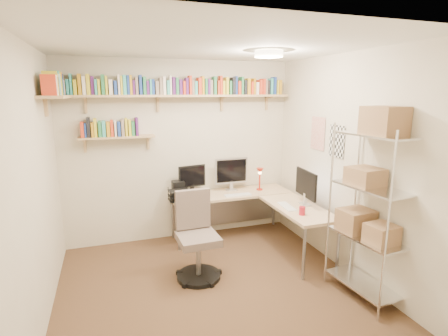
{
  "coord_description": "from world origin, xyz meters",
  "views": [
    {
      "loc": [
        -0.98,
        -3.29,
        2.07
      ],
      "look_at": [
        0.32,
        0.55,
        1.18
      ],
      "focal_mm": 28.0,
      "sensor_mm": 36.0,
      "label": 1
    }
  ],
  "objects": [
    {
      "name": "wall_shelves",
      "position": [
        -0.42,
        1.3,
        2.03
      ],
      "size": [
        3.12,
        1.09,
        0.8
      ],
      "color": "tan",
      "rests_on": "ground"
    },
    {
      "name": "room_shell",
      "position": [
        0.0,
        0.0,
        1.55
      ],
      "size": [
        3.24,
        3.04,
        2.52
      ],
      "color": "beige",
      "rests_on": "ground"
    },
    {
      "name": "corner_desk",
      "position": [
        0.69,
        0.99,
        0.65
      ],
      "size": [
        1.76,
        1.72,
        1.15
      ],
      "color": "beige",
      "rests_on": "ground"
    },
    {
      "name": "wire_rack",
      "position": [
        1.42,
        -0.65,
        1.16
      ],
      "size": [
        0.44,
        0.79,
        1.94
      ],
      "rotation": [
        0.0,
        0.0,
        0.09
      ],
      "color": "silver",
      "rests_on": "ground"
    },
    {
      "name": "ground",
      "position": [
        0.0,
        0.0,
        0.0
      ],
      "size": [
        3.2,
        3.2,
        0.0
      ],
      "primitive_type": "plane",
      "color": "#3F251B",
      "rests_on": "ground"
    },
    {
      "name": "office_chair",
      "position": [
        -0.1,
        0.28,
        0.42
      ],
      "size": [
        0.52,
        0.53,
        0.99
      ],
      "rotation": [
        0.0,
        0.0,
        0.03
      ],
      "color": "black",
      "rests_on": "ground"
    }
  ]
}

